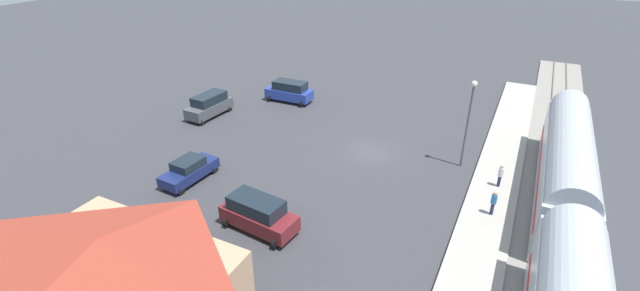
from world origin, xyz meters
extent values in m
plane|color=#38383D|center=(0.00, 0.00, 0.00)|extent=(200.00, 200.00, 0.00)
cube|color=gray|center=(-14.00, 0.00, 0.09)|extent=(4.80, 70.00, 0.18)
cube|color=#59544C|center=(-14.72, 0.00, 0.24)|extent=(0.10, 70.00, 0.12)
cube|color=#59544C|center=(-13.28, 0.00, 0.24)|extent=(0.10, 70.00, 0.12)
cube|color=#A8A399|center=(-10.00, 0.00, 0.15)|extent=(3.20, 46.00, 0.30)
cube|color=#ADB2BC|center=(-14.00, 0.47, 2.15)|extent=(2.90, 16.72, 3.70)
cube|color=red|center=(-12.54, 0.47, 1.85)|extent=(0.04, 15.38, 0.36)
cylinder|color=#ADB2BC|center=(-14.00, 0.47, 3.90)|extent=(2.75, 16.05, 2.76)
pyramid|color=#9E3828|center=(4.00, 22.00, 4.69)|extent=(10.75, 8.21, 1.61)
cube|color=#4C3323|center=(4.00, 18.26, 1.05)|extent=(1.10, 0.08, 2.10)
cylinder|color=#23284C|center=(-10.21, 1.40, 0.72)|extent=(0.22, 0.22, 0.85)
cylinder|color=silver|center=(-10.21, 1.40, 1.46)|extent=(0.36, 0.36, 0.62)
sphere|color=tan|center=(-10.21, 1.40, 1.89)|extent=(0.24, 0.24, 0.24)
cylinder|color=#23284C|center=(-10.20, 5.13, 0.72)|extent=(0.22, 0.22, 0.85)
cylinder|color=#2D72B7|center=(-10.20, 5.13, 1.46)|extent=(0.36, 0.36, 0.62)
sphere|color=tan|center=(-10.20, 5.13, 1.89)|extent=(0.24, 0.24, 0.24)
cube|color=navy|center=(10.32, 10.20, 0.72)|extent=(2.10, 4.60, 0.76)
cube|color=#19232D|center=(10.32, 10.20, 1.42)|extent=(1.74, 2.25, 0.64)
cylinder|color=black|center=(9.62, 11.95, 0.34)|extent=(0.22, 0.68, 0.68)
cylinder|color=black|center=(11.22, 11.85, 0.34)|extent=(0.22, 0.68, 0.68)
cylinder|color=black|center=(9.42, 8.55, 0.34)|extent=(0.22, 0.68, 0.68)
cylinder|color=black|center=(11.02, 8.46, 0.34)|extent=(0.22, 0.68, 0.68)
cube|color=maroon|center=(2.51, 12.77, 0.84)|extent=(5.08, 2.47, 1.00)
cube|color=#19232D|center=(2.66, 12.75, 1.78)|extent=(3.59, 2.08, 0.88)
cylinder|color=black|center=(0.53, 12.12, 0.34)|extent=(0.22, 0.68, 0.68)
cylinder|color=black|center=(0.72, 13.83, 0.34)|extent=(0.22, 0.68, 0.68)
cylinder|color=black|center=(4.31, 11.71, 0.34)|extent=(0.22, 0.68, 0.68)
cylinder|color=black|center=(4.49, 13.42, 0.34)|extent=(0.22, 0.68, 0.68)
cube|color=#47494F|center=(16.76, 0.06, 0.84)|extent=(2.25, 5.01, 1.00)
cube|color=#19232D|center=(16.76, -0.09, 1.78)|extent=(1.93, 3.53, 0.88)
cylinder|color=black|center=(16.02, 2.01, 0.34)|extent=(0.22, 0.68, 0.68)
cylinder|color=black|center=(17.74, 1.90, 0.34)|extent=(0.22, 0.68, 0.68)
cylinder|color=black|center=(15.79, -1.78, 0.34)|extent=(0.22, 0.68, 0.68)
cylinder|color=black|center=(17.51, -1.89, 0.34)|extent=(0.22, 0.68, 0.68)
cube|color=#283D9E|center=(11.76, -6.87, 0.84)|extent=(4.95, 2.09, 1.00)
cube|color=#19232D|center=(11.61, -6.87, 1.78)|extent=(3.48, 1.82, 0.88)
cylinder|color=black|center=(13.64, -5.96, 0.34)|extent=(0.22, 0.68, 0.68)
cylinder|color=black|center=(13.69, -7.68, 0.34)|extent=(0.22, 0.68, 0.68)
cylinder|color=black|center=(9.84, -6.06, 0.34)|extent=(0.22, 0.68, 0.68)
cylinder|color=black|center=(9.89, -7.78, 0.34)|extent=(0.22, 0.68, 0.68)
cylinder|color=#515156|center=(-7.20, -0.93, 3.29)|extent=(0.16, 0.16, 6.58)
sphere|color=#EAE5C6|center=(-7.20, -0.93, 6.76)|extent=(0.44, 0.44, 0.44)
camera|label=1|loc=(-10.55, 30.56, 17.13)|focal=24.46mm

